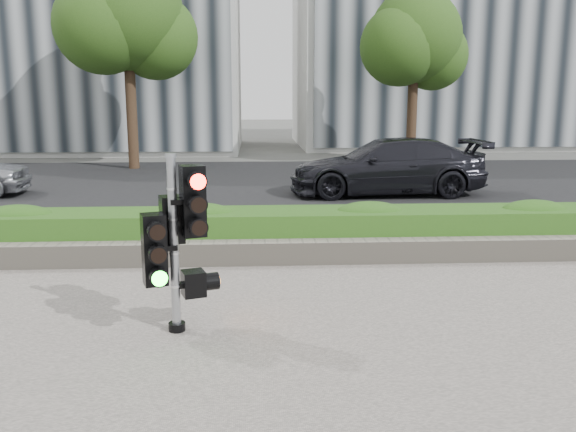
# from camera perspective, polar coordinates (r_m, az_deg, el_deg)

# --- Properties ---
(ground) EXTENTS (120.00, 120.00, 0.00)m
(ground) POSITION_cam_1_polar(r_m,az_deg,el_deg) (7.35, -0.41, -8.63)
(ground) COLOR #51514C
(ground) RESTS_ON ground
(sidewalk) EXTENTS (16.00, 11.00, 0.03)m
(sidewalk) POSITION_cam_1_polar(r_m,az_deg,el_deg) (5.07, 1.06, -18.06)
(sidewalk) COLOR #9E9389
(sidewalk) RESTS_ON ground
(road) EXTENTS (60.00, 13.00, 0.02)m
(road) POSITION_cam_1_polar(r_m,az_deg,el_deg) (17.10, -2.06, 2.81)
(road) COLOR black
(road) RESTS_ON ground
(curb) EXTENTS (60.00, 0.25, 0.12)m
(curb) POSITION_cam_1_polar(r_m,az_deg,el_deg) (10.36, -1.27, -2.41)
(curb) COLOR gray
(curb) RESTS_ON ground
(stone_wall) EXTENTS (12.00, 0.32, 0.34)m
(stone_wall) POSITION_cam_1_polar(r_m,az_deg,el_deg) (9.11, -1.00, -3.40)
(stone_wall) COLOR gray
(stone_wall) RESTS_ON sidewalk
(hedge) EXTENTS (12.00, 1.00, 0.68)m
(hedge) POSITION_cam_1_polar(r_m,az_deg,el_deg) (9.70, -1.15, -1.46)
(hedge) COLOR #508D2B
(hedge) RESTS_ON sidewalk
(building_right) EXTENTS (18.00, 10.00, 12.00)m
(building_right) POSITION_cam_1_polar(r_m,az_deg,el_deg) (34.05, 16.97, 16.61)
(building_right) COLOR #B7B7B2
(building_right) RESTS_ON ground
(tree_left) EXTENTS (4.61, 4.03, 7.34)m
(tree_left) POSITION_cam_1_polar(r_m,az_deg,el_deg) (22.02, -14.85, 17.46)
(tree_left) COLOR black
(tree_left) RESTS_ON ground
(tree_right) EXTENTS (4.10, 3.58, 6.53)m
(tree_right) POSITION_cam_1_polar(r_m,az_deg,el_deg) (23.29, 11.71, 15.84)
(tree_right) COLOR black
(tree_right) RESTS_ON ground
(traffic_signal) EXTENTS (0.69, 0.59, 1.89)m
(traffic_signal) POSITION_cam_1_polar(r_m,az_deg,el_deg) (6.44, -10.48, -1.70)
(traffic_signal) COLOR black
(traffic_signal) RESTS_ON sidewalk
(car_dark) EXTENTS (4.96, 2.10, 1.43)m
(car_dark) POSITION_cam_1_polar(r_m,az_deg,el_deg) (15.72, 9.22, 4.60)
(car_dark) COLOR black
(car_dark) RESTS_ON road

